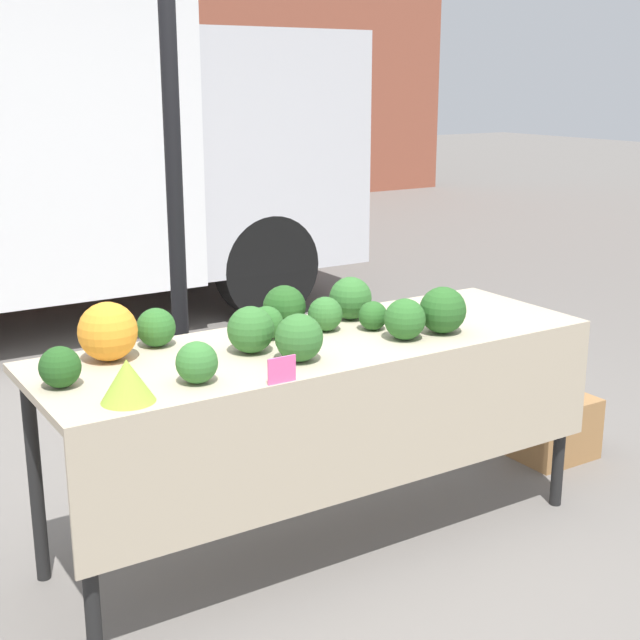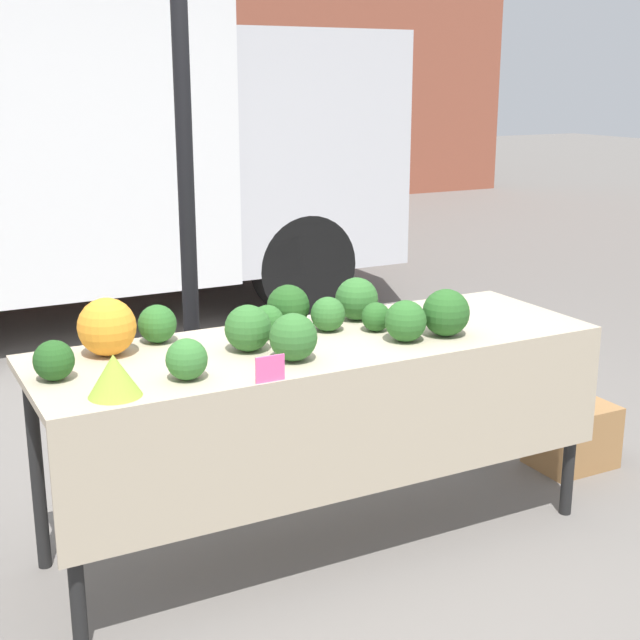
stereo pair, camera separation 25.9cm
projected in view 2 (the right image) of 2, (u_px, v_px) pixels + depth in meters
The scene contains 20 objects.
ground_plane at pixel (320, 538), 3.56m from camera, with size 40.00×40.00×0.00m, color slate.
tent_pole at pixel (188, 234), 3.77m from camera, with size 0.07×0.07×2.28m.
parked_truck at pixel (65, 121), 6.60m from camera, with size 4.40×2.23×2.81m.
market_table at pixel (328, 373), 3.32m from camera, with size 2.15×0.71×0.83m.
orange_cauliflower at pixel (107, 327), 3.15m from camera, with size 0.21×0.21×0.21m.
romanesco_head at pixel (114, 375), 2.75m from camera, with size 0.17×0.17×0.14m.
broccoli_head_0 at pixel (187, 359), 2.90m from camera, with size 0.14×0.14×0.14m.
broccoli_head_1 at pixel (328, 314), 3.46m from camera, with size 0.14×0.14×0.14m.
broccoli_head_2 at pixel (357, 299), 3.61m from camera, with size 0.17×0.17×0.17m.
broccoli_head_3 at pixel (406, 321), 3.32m from camera, with size 0.16×0.16×0.16m.
broccoli_head_4 at pixel (157, 324), 3.30m from camera, with size 0.14×0.14×0.14m.
broccoli_head_5 at pixel (54, 361), 2.89m from camera, with size 0.13×0.13×0.13m.
broccoli_head_6 at pixel (248, 328), 3.20m from camera, with size 0.17×0.17×0.17m.
broccoli_head_7 at pixel (268, 322), 3.37m from camera, with size 0.13×0.13×0.13m.
broccoli_head_8 at pixel (288, 306), 3.51m from camera, with size 0.17×0.17×0.17m.
broccoli_head_9 at pixel (376, 317), 3.46m from camera, with size 0.11×0.11×0.11m.
broccoli_head_10 at pixel (446, 313), 3.39m from camera, with size 0.18×0.18×0.18m.
broccoli_head_11 at pixel (293, 337), 3.09m from camera, with size 0.17×0.17×0.17m.
price_sign at pixel (270, 369), 2.88m from camera, with size 0.10×0.01×0.09m.
produce_crate at pixel (572, 435), 4.20m from camera, with size 0.37×0.28×0.30m.
Camera 2 is at (-1.49, -2.84, 1.78)m, focal length 50.00 mm.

